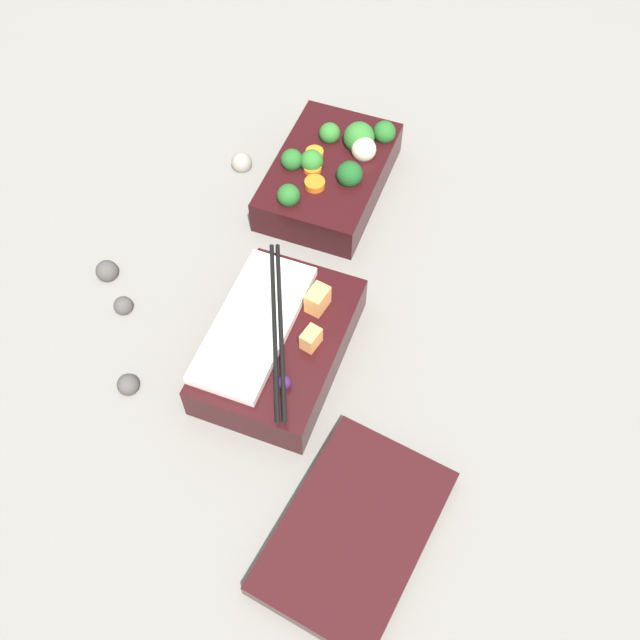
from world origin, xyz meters
TOP-DOWN VIEW (x-y plane):
  - ground_plane at (0.00, 0.00)m, footprint 3.00×3.00m
  - bento_tray_vegetable at (-0.14, -0.01)m, footprint 0.21×0.14m
  - bento_tray_rice at (0.13, 0.02)m, footprint 0.21×0.14m
  - bento_lid at (0.30, 0.17)m, footprint 0.22×0.16m
  - pebble_0 at (0.23, -0.12)m, footprint 0.03×0.03m
  - pebble_1 at (0.13, -0.18)m, footprint 0.02×0.02m
  - pebble_2 at (0.10, -0.22)m, footprint 0.03×0.03m
  - pebble_3 at (-0.14, -0.14)m, footprint 0.03×0.03m

SIDE VIEW (x-z plane):
  - ground_plane at x=0.00m, z-range 0.00..0.00m
  - pebble_1 at x=0.13m, z-range -0.01..0.02m
  - pebble_0 at x=0.23m, z-range -0.01..0.02m
  - pebble_2 at x=0.10m, z-range -0.01..0.02m
  - pebble_3 at x=-0.14m, z-range -0.01..0.02m
  - bento_lid at x=0.30m, z-range 0.00..0.02m
  - bento_tray_rice at x=0.13m, z-range -0.01..0.07m
  - bento_tray_vegetable at x=-0.14m, z-range -0.01..0.07m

